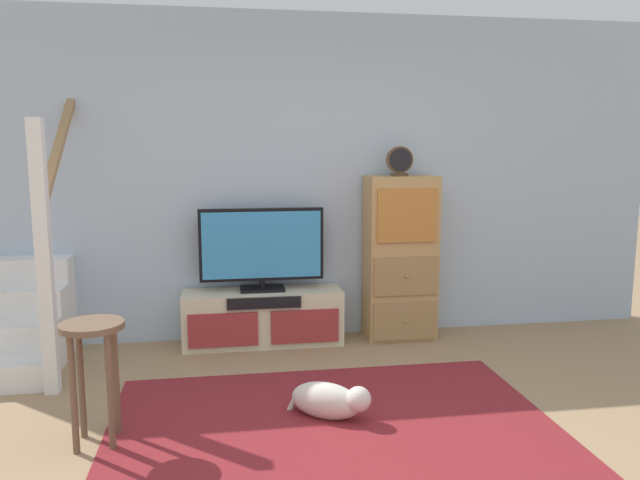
{
  "coord_description": "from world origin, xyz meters",
  "views": [
    {
      "loc": [
        -0.61,
        -2.72,
        1.63
      ],
      "look_at": [
        0.1,
        1.71,
        0.94
      ],
      "focal_mm": 34.54,
      "sensor_mm": 36.0,
      "label": 1
    }
  ],
  "objects_px": {
    "desk_clock": "(400,161)",
    "dog": "(330,400)",
    "television": "(262,247)",
    "bar_stool_near": "(93,354)",
    "media_console": "(263,318)",
    "side_cabinet": "(400,258)"
  },
  "relations": [
    {
      "from": "desk_clock",
      "to": "dog",
      "type": "xyz_separation_m",
      "value": [
        -0.84,
        -1.47,
        -1.38
      ]
    },
    {
      "from": "television",
      "to": "bar_stool_near",
      "type": "height_order",
      "value": "television"
    },
    {
      "from": "bar_stool_near",
      "to": "media_console",
      "type": "bearing_deg",
      "value": 57.27
    },
    {
      "from": "television",
      "to": "side_cabinet",
      "type": "distance_m",
      "value": 1.17
    },
    {
      "from": "media_console",
      "to": "desk_clock",
      "type": "distance_m",
      "value": 1.71
    },
    {
      "from": "television",
      "to": "side_cabinet",
      "type": "xyz_separation_m",
      "value": [
        1.16,
        -0.01,
        -0.12
      ]
    },
    {
      "from": "media_console",
      "to": "bar_stool_near",
      "type": "distance_m",
      "value": 1.9
    },
    {
      "from": "television",
      "to": "dog",
      "type": "relative_size",
      "value": 2.06
    },
    {
      "from": "bar_stool_near",
      "to": "dog",
      "type": "bearing_deg",
      "value": 4.5
    },
    {
      "from": "media_console",
      "to": "television",
      "type": "xyz_separation_m",
      "value": [
        -0.0,
        0.02,
        0.58
      ]
    },
    {
      "from": "television",
      "to": "desk_clock",
      "type": "bearing_deg",
      "value": -1.45
    },
    {
      "from": "side_cabinet",
      "to": "bar_stool_near",
      "type": "relative_size",
      "value": 2.0
    },
    {
      "from": "television",
      "to": "dog",
      "type": "distance_m",
      "value": 1.68
    },
    {
      "from": "media_console",
      "to": "bar_stool_near",
      "type": "bearing_deg",
      "value": -122.73
    },
    {
      "from": "bar_stool_near",
      "to": "dog",
      "type": "height_order",
      "value": "bar_stool_near"
    },
    {
      "from": "television",
      "to": "desk_clock",
      "type": "distance_m",
      "value": 1.33
    },
    {
      "from": "media_console",
      "to": "dog",
      "type": "relative_size",
      "value": 2.65
    },
    {
      "from": "media_console",
      "to": "bar_stool_near",
      "type": "xyz_separation_m",
      "value": [
        -1.02,
        -1.58,
        0.29
      ]
    },
    {
      "from": "side_cabinet",
      "to": "bar_stool_near",
      "type": "bearing_deg",
      "value": -143.86
    },
    {
      "from": "desk_clock",
      "to": "television",
      "type": "bearing_deg",
      "value": 178.55
    },
    {
      "from": "television",
      "to": "side_cabinet",
      "type": "bearing_deg",
      "value": -0.68
    },
    {
      "from": "side_cabinet",
      "to": "bar_stool_near",
      "type": "distance_m",
      "value": 2.7
    }
  ]
}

